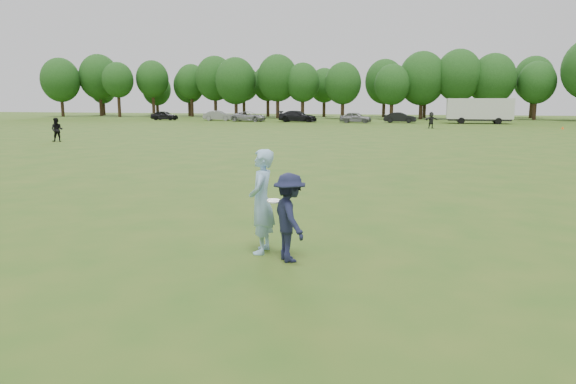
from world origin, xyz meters
name	(u,v)px	position (x,y,z in m)	size (l,w,h in m)	color
ground	(284,250)	(0.00, 0.00, 0.00)	(200.00, 200.00, 0.00)	#2E5718
thrower	(262,202)	(-0.39, -0.29, 1.03)	(0.75, 0.49, 2.07)	#98C5EB
defender	(290,217)	(0.28, -0.67, 0.84)	(1.08, 0.62, 1.68)	#191D38
player_far_a	(57,130)	(-22.83, 22.35, 0.87)	(0.84, 0.66, 1.74)	black
player_far_d	(431,120)	(3.87, 47.47, 0.88)	(1.62, 0.52, 1.75)	#272727
car_a	(164,115)	(-34.62, 61.36, 0.70)	(1.65, 4.09, 1.39)	black
car_b	(218,116)	(-25.96, 61.46, 0.72)	(1.52, 4.35, 1.43)	gray
car_c	(249,117)	(-20.68, 59.71, 0.69)	(2.30, 4.99, 1.39)	#98999D
car_d	(298,116)	(-13.60, 59.70, 0.77)	(2.15, 5.29, 1.54)	black
car_e	(356,117)	(-5.52, 58.78, 0.71)	(1.68, 4.19, 1.43)	slate
car_f	(400,118)	(0.18, 60.41, 0.69)	(1.45, 4.16, 1.37)	black
field_cone	(563,128)	(17.16, 49.32, 0.15)	(0.28, 0.28, 0.30)	#FF550D
disc_in_play	(274,201)	(-0.07, -0.51, 1.11)	(0.32, 0.32, 0.07)	white
cargo_trailer	(479,110)	(10.05, 60.51, 1.78)	(9.00, 2.75, 3.20)	silver
treeline	(422,79)	(2.81, 76.90, 6.26)	(130.35, 18.39, 11.74)	#332114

